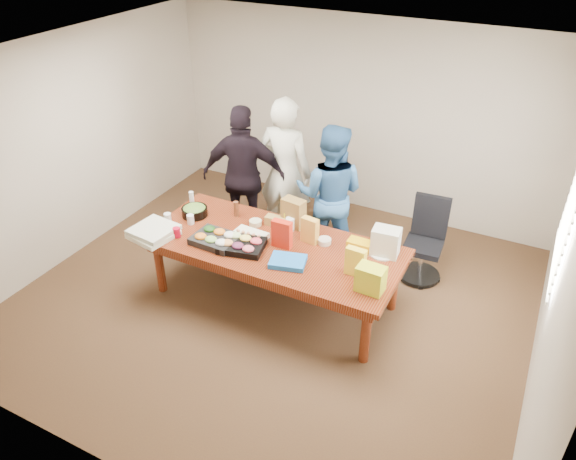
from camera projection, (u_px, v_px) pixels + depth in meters
The scene contains 39 objects.
floor at pixel (275, 299), 6.31m from camera, with size 5.50×5.00×0.02m, color #47301E.
ceiling at pixel (271, 61), 4.87m from camera, with size 5.50×5.00×0.02m, color white.
wall_back at pixel (359, 118), 7.48m from camera, with size 5.50×0.04×2.70m, color beige.
wall_front at pixel (98, 352), 3.70m from camera, with size 5.50×0.04×2.70m, color beige.
wall_left at pixel (74, 147), 6.64m from camera, with size 0.04×5.00×2.70m, color beige.
wall_right at pixel (564, 267), 4.53m from camera, with size 0.04×5.00×2.70m, color beige.
window_panel at pixel (570, 218), 4.92m from camera, with size 0.03×1.40×1.10m, color white.
window_blinds at pixel (565, 217), 4.93m from camera, with size 0.04×1.36×1.00m, color beige.
conference_table at pixel (274, 272), 6.10m from camera, with size 2.80×1.20×0.75m, color #4C1C0F.
office_chair at pixel (424, 243), 6.39m from camera, with size 0.50×0.50×0.98m, color black.
person_center at pixel (285, 172), 6.89m from camera, with size 0.71×0.47×1.95m, color silver.
person_right at pixel (330, 194), 6.58m from camera, with size 0.86×0.67×1.77m, color #2F5F96.
person_left at pixel (245, 177), 6.90m from camera, with size 1.08×0.45×1.85m, color black.
veggie_tray at pixel (216, 239), 5.92m from camera, with size 0.48×0.38×0.07m, color black.
fruit_tray at pixel (242, 246), 5.82m from camera, with size 0.47×0.37×0.07m, color black.
sheet_cake at pixel (248, 237), 5.97m from camera, with size 0.37×0.28×0.07m, color white.
salad_bowl at pixel (195, 212), 6.41m from camera, with size 0.30×0.30×0.10m, color black.
chip_bag_blue at pixel (288, 261), 5.59m from camera, with size 0.36×0.27×0.05m, color blue.
chip_bag_red at pixel (282, 234), 5.79m from camera, with size 0.21×0.09×0.31m, color red.
chip_bag_yellow at pixel (355, 262), 5.37m from camera, with size 0.20×0.08×0.30m, color yellow.
chip_bag_orange at pixel (310, 230), 5.87m from camera, with size 0.19×0.08×0.29m, color gold.
mayo_jar at pixel (290, 224), 6.11m from camera, with size 0.10×0.10×0.15m, color white.
mustard_bottle at pixel (286, 219), 6.19m from camera, with size 0.06×0.06×0.17m, color #E4E80B.
dressing_bottle at pixel (236, 209), 6.37m from camera, with size 0.06×0.06×0.19m, color #5B3019.
ranch_bottle at pixel (192, 198), 6.60m from camera, with size 0.06×0.06×0.17m, color silver.
banana_bunch at pixel (360, 244), 5.82m from camera, with size 0.26×0.15×0.09m, color #EDB10B.
bread_loaf at pixel (277, 221), 6.21m from camera, with size 0.26×0.11×0.11m, color #A57F3E.
kraft_bag at pixel (293, 213), 6.15m from camera, with size 0.26×0.15×0.34m, color olive.
red_cup at pixel (177, 232), 6.01m from camera, with size 0.08×0.08×0.11m, color #B30520.
clear_cup_a at pixel (168, 218), 6.26m from camera, with size 0.08×0.08×0.11m, color silver.
clear_cup_b at pixel (191, 219), 6.24m from camera, with size 0.08×0.08×0.11m, color white.
pizza_box_lower at pixel (154, 234), 6.03m from camera, with size 0.44×0.44×0.05m, color white.
pizza_box_upper at pixel (154, 230), 6.02m from camera, with size 0.44×0.44×0.05m, color beige.
plate_a at pixel (382, 254), 5.74m from camera, with size 0.26×0.26×0.02m, color silver.
plate_b at pixel (358, 246), 5.86m from camera, with size 0.24×0.24×0.01m, color white.
dip_bowl_a at pixel (324, 241), 5.90m from camera, with size 0.15×0.15×0.06m, color beige.
dip_bowl_b at pixel (255, 223), 6.23m from camera, with size 0.14×0.14×0.06m, color beige.
grocery_bag_white at pixel (386, 242), 5.67m from camera, with size 0.28×0.20×0.30m, color silver.
grocery_bag_yellow at pixel (371, 279), 5.17m from camera, with size 0.26×0.18×0.26m, color #CBD41F.
Camera 1 is at (2.37, -4.32, 4.02)m, focal length 34.10 mm.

